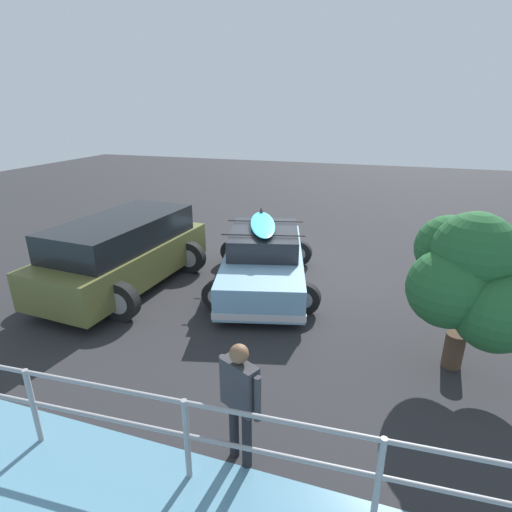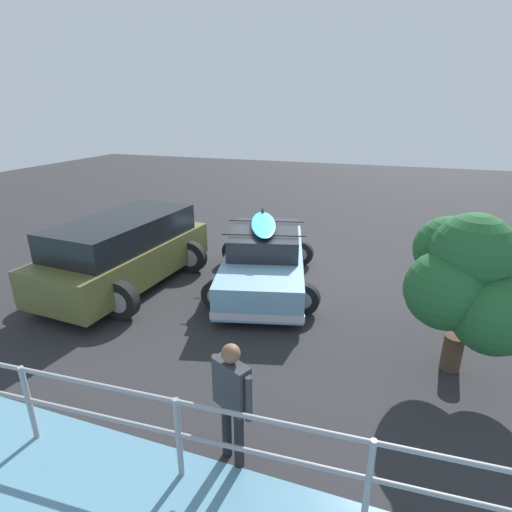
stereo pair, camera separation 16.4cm
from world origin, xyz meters
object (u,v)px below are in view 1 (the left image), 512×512
at_px(sedan_car, 264,259).
at_px(person_bystander, 240,394).
at_px(bush_near_left, 466,277).
at_px(suv_car, 125,252).

bearing_deg(sedan_car, person_bystander, 103.78).
relative_size(sedan_car, person_bystander, 2.89).
distance_m(person_bystander, bush_near_left, 3.90).
bearing_deg(person_bystander, bush_near_left, -133.29).
distance_m(sedan_car, bush_near_left, 4.58).
xyz_separation_m(suv_car, person_bystander, (-4.28, 3.90, 0.09)).
bearing_deg(person_bystander, sedan_car, -76.22).
bearing_deg(suv_car, bush_near_left, 170.95).
bearing_deg(suv_car, person_bystander, 137.65).
height_order(suv_car, person_bystander, suv_car).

